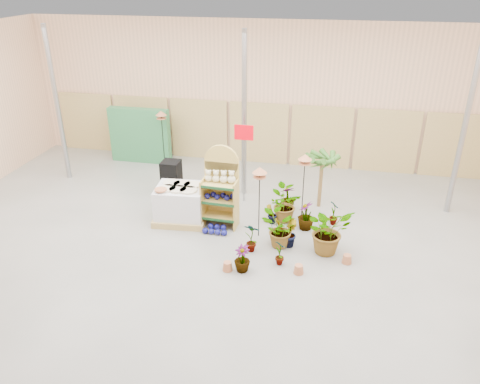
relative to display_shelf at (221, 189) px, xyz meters
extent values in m
cube|color=slate|center=(0.21, -1.68, -0.99)|extent=(15.00, 12.00, 0.10)
cube|color=white|center=(0.21, -1.68, 3.61)|extent=(15.00, 12.00, 0.10)
cube|color=tan|center=(0.21, 4.37, 1.31)|extent=(15.00, 0.10, 4.50)
cylinder|color=gray|center=(-5.29, 1.82, 1.31)|extent=(0.14, 0.14, 4.50)
cylinder|color=gray|center=(5.71, 1.82, 1.31)|extent=(0.14, 0.14, 4.50)
cylinder|color=gray|center=(0.21, 1.82, 1.31)|extent=(0.14, 0.14, 4.50)
cube|color=#9D844B|center=(-5.79, 4.24, 0.06)|extent=(1.90, 0.06, 2.00)
cube|color=#9D844B|center=(-3.79, 4.24, 0.06)|extent=(1.90, 0.06, 2.00)
cube|color=#9D844B|center=(-1.79, 4.24, 0.06)|extent=(1.90, 0.06, 2.00)
cube|color=#9D844B|center=(0.21, 4.24, 0.06)|extent=(1.90, 0.06, 2.00)
cube|color=#9D844B|center=(2.21, 4.24, 0.06)|extent=(1.90, 0.06, 2.00)
cube|color=#9D844B|center=(4.21, 4.24, 0.06)|extent=(1.90, 0.06, 2.00)
cube|color=#9D844B|center=(6.21, 4.24, 0.06)|extent=(1.90, 0.06, 2.00)
cube|color=#A88C3F|center=(0.00, 0.09, -0.13)|extent=(0.86, 0.12, 1.63)
cylinder|color=#A88C3F|center=(0.00, 0.09, 0.69)|extent=(0.86, 0.12, 0.86)
cube|color=#A88C3F|center=(0.00, -0.15, -0.65)|extent=(0.84, 0.52, 0.04)
cube|color=#0F3819|center=(0.00, -0.39, -0.65)|extent=(0.82, 0.07, 0.06)
cube|color=#A88C3F|center=(0.00, -0.15, -0.22)|extent=(0.84, 0.52, 0.04)
cube|color=#0F3819|center=(0.00, -0.39, -0.22)|extent=(0.82, 0.07, 0.06)
cube|color=#A88C3F|center=(0.00, -0.15, 0.21)|extent=(0.84, 0.52, 0.04)
cube|color=#0F3819|center=(0.00, -0.39, 0.21)|extent=(0.82, 0.07, 0.06)
cube|color=#A88C3F|center=(-0.41, -0.15, -0.32)|extent=(0.06, 0.48, 1.24)
cube|color=#A88C3F|center=(0.41, -0.15, -0.32)|extent=(0.06, 0.48, 1.24)
sphere|color=beige|center=(-0.29, -0.10, 0.31)|extent=(0.17, 0.17, 0.17)
sphere|color=beige|center=(-0.29, -0.10, 0.46)|extent=(0.13, 0.13, 0.13)
sphere|color=beige|center=(-0.10, -0.10, 0.32)|extent=(0.18, 0.18, 0.18)
sphere|color=beige|center=(-0.10, -0.10, 0.47)|extent=(0.13, 0.13, 0.13)
sphere|color=beige|center=(0.10, -0.10, 0.32)|extent=(0.19, 0.19, 0.19)
sphere|color=beige|center=(0.10, -0.10, 0.48)|extent=(0.13, 0.13, 0.13)
sphere|color=beige|center=(0.29, -0.10, 0.33)|extent=(0.20, 0.20, 0.20)
sphere|color=beige|center=(0.29, -0.10, 0.49)|extent=(0.13, 0.13, 0.13)
sphere|color=navy|center=(-0.31, -0.17, -0.13)|extent=(0.14, 0.14, 0.14)
sphere|color=navy|center=(-0.18, -0.06, -0.13)|extent=(0.14, 0.14, 0.14)
sphere|color=navy|center=(-0.06, -0.17, -0.13)|extent=(0.14, 0.14, 0.14)
sphere|color=navy|center=(0.06, -0.06, -0.13)|extent=(0.14, 0.14, 0.14)
sphere|color=navy|center=(0.18, -0.17, -0.13)|extent=(0.14, 0.14, 0.14)
sphere|color=navy|center=(0.31, -0.06, -0.13)|extent=(0.14, 0.14, 0.14)
sphere|color=navy|center=(-0.27, -0.60, -0.87)|extent=(0.15, 0.15, 0.15)
sphere|color=navy|center=(-0.19, -0.36, -0.87)|extent=(0.15, 0.15, 0.15)
sphere|color=navy|center=(-0.11, -0.60, -0.87)|extent=(0.15, 0.15, 0.15)
sphere|color=navy|center=(-0.03, -0.36, -0.87)|extent=(0.15, 0.15, 0.15)
sphere|color=navy|center=(0.05, -0.60, -0.87)|extent=(0.15, 0.15, 0.15)
sphere|color=navy|center=(0.13, -0.36, -0.87)|extent=(0.15, 0.15, 0.15)
sphere|color=navy|center=(0.21, -0.60, -0.87)|extent=(0.15, 0.15, 0.15)
cube|color=#9D844B|center=(-1.04, -0.07, -0.86)|extent=(1.39, 1.19, 0.16)
cube|color=silver|center=(-1.04, -0.07, -0.40)|extent=(1.27, 1.07, 0.76)
cylinder|color=beige|center=(-1.31, -0.23, 0.00)|extent=(0.43, 0.43, 0.04)
cylinder|color=beige|center=(-1.04, -0.23, 0.00)|extent=(0.43, 0.43, 0.04)
cylinder|color=beige|center=(-0.77, -0.23, 0.00)|extent=(0.43, 0.43, 0.04)
cylinder|color=beige|center=(-1.31, 0.09, 0.00)|extent=(0.43, 0.43, 0.04)
cylinder|color=beige|center=(-1.04, 0.09, 0.00)|extent=(0.43, 0.43, 0.04)
cylinder|color=beige|center=(-0.77, 0.09, 0.00)|extent=(0.43, 0.43, 0.04)
cube|color=black|center=(-1.77, 1.34, -0.69)|extent=(0.50, 0.50, 0.50)
cube|color=black|center=(-1.77, 1.34, -0.19)|extent=(0.50, 0.50, 0.50)
cube|color=#296B3B|center=(-3.59, 3.52, -0.04)|extent=(2.00, 0.30, 1.80)
cylinder|color=gray|center=(0.31, 1.32, 0.16)|extent=(0.05, 0.05, 2.20)
cube|color=red|center=(0.31, 1.28, 1.06)|extent=(0.50, 0.03, 0.40)
cylinder|color=black|center=(1.02, -0.44, -0.16)|extent=(0.02, 0.02, 1.55)
cylinder|color=#A45F3B|center=(1.02, -0.44, 0.61)|extent=(0.30, 0.30, 0.02)
cone|color=#A45F3B|center=(1.02, -0.44, 0.78)|extent=(0.34, 0.34, 0.14)
cylinder|color=black|center=(1.96, 0.57, -0.16)|extent=(0.02, 0.02, 1.56)
cylinder|color=#A45F3B|center=(1.96, 0.57, 0.62)|extent=(0.30, 0.30, 0.02)
cone|color=#A45F3B|center=(1.96, 0.57, 0.79)|extent=(0.34, 0.34, 0.14)
cylinder|color=black|center=(-2.61, 3.02, -0.10)|extent=(0.02, 0.02, 1.68)
cylinder|color=#A45F3B|center=(-2.61, 3.02, 0.74)|extent=(0.30, 0.30, 0.02)
cone|color=#A45F3B|center=(-2.61, 3.02, 0.91)|extent=(0.34, 0.34, 0.14)
cylinder|color=brown|center=(2.36, 1.42, -0.30)|extent=(0.10, 0.10, 1.28)
imported|color=#2E5C1D|center=(0.98, -1.14, -0.57)|extent=(0.44, 0.35, 0.74)
imported|color=#2E5C1D|center=(1.57, -0.59, -0.63)|extent=(0.30, 0.36, 0.63)
imported|color=#2E5C1D|center=(1.55, -0.82, -0.50)|extent=(0.93, 0.85, 0.87)
imported|color=#2E5C1D|center=(2.10, 0.13, -0.57)|extent=(0.46, 0.46, 0.74)
imported|color=#2E5C1D|center=(2.78, 0.48, -0.60)|extent=(0.40, 0.43, 0.68)
imported|color=#2E5C1D|center=(1.23, 0.23, -0.68)|extent=(0.36, 0.34, 0.51)
imported|color=#2E5C1D|center=(1.49, 0.43, -0.48)|extent=(1.06, 1.02, 0.91)
imported|color=#2E5C1D|center=(0.92, -1.93, -0.64)|extent=(0.47, 0.47, 0.61)
imported|color=#2E5C1D|center=(1.68, -1.54, -0.63)|extent=(0.39, 0.38, 0.62)
imported|color=#2E5C1D|center=(1.79, -0.72, -0.61)|extent=(0.32, 0.39, 0.67)
imported|color=#2E5C1D|center=(2.65, -0.81, -0.38)|extent=(1.32, 1.28, 1.11)
imported|color=#2E5C1D|center=(1.55, 1.05, -0.60)|extent=(0.50, 0.50, 0.68)
camera|label=1|loc=(2.56, -10.05, 4.93)|focal=35.00mm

